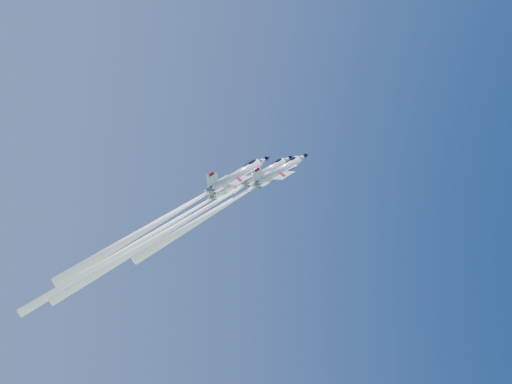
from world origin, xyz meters
name	(u,v)px	position (x,y,z in m)	size (l,w,h in m)	color
jet_lead	(193,216)	(-12.91, 1.75, 87.93)	(43.02, 14.26, 39.13)	white
jet_left	(161,229)	(-18.50, 4.83, 85.42)	(41.65, 13.75, 37.83)	white
jet_right	(234,199)	(-8.02, -7.90, 90.02)	(31.92, 10.04, 27.89)	white
jet_slot	(180,209)	(-17.39, -4.16, 88.00)	(36.48, 11.35, 32.11)	white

